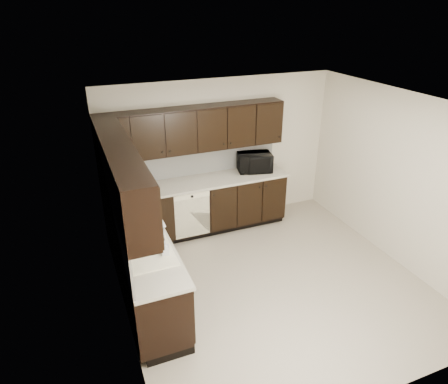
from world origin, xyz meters
The scene contains 20 objects.
floor centered at (0.00, 0.00, 0.00)m, with size 4.00×4.00×0.00m, color #A89D8B.
ceiling centered at (0.00, 0.00, 2.50)m, with size 4.00×4.00×0.00m, color white.
wall_back centered at (0.00, 2.00, 1.25)m, with size 4.00×0.02×2.50m, color beige.
wall_left centered at (-2.00, 0.00, 1.25)m, with size 0.02×4.00×2.50m, color beige.
wall_right centered at (2.00, 0.00, 1.25)m, with size 0.02×4.00×2.50m, color beige.
wall_front centered at (0.00, -2.00, 1.25)m, with size 4.00×0.02×2.50m, color beige.
lower_cabinets centered at (-1.01, 1.11, 0.41)m, with size 3.00×2.80×0.90m.
countertop centered at (-1.01, 1.11, 0.92)m, with size 3.03×2.83×0.04m.
backsplash centered at (-1.22, 1.32, 1.18)m, with size 3.00×2.80×0.48m.
upper_cabinets centered at (-1.10, 1.20, 1.77)m, with size 3.00×2.80×0.70m.
dishwasher centered at (-0.70, 1.41, 0.55)m, with size 0.58×0.04×0.78m.
sink centered at (-1.68, -0.01, 0.88)m, with size 0.54×0.82×0.42m.
microwave centered at (0.54, 1.75, 1.10)m, with size 0.57×0.38×0.31m, color black.
soap_bottle_a centered at (-1.51, -0.16, 1.03)m, with size 0.08×0.08×0.18m, color gray.
soap_bottle_b centered at (-1.85, 0.14, 1.06)m, with size 0.09×0.09×0.23m, color gray.
toaster_oven centered at (-1.75, 1.69, 1.05)m, with size 0.36×0.27×0.23m, color silver.
storage_bin centered at (-1.69, 0.33, 1.04)m, with size 0.52×0.39×0.20m, color white.
blue_pitcher centered at (-1.58, 0.13, 1.07)m, with size 0.18×0.18×0.27m, color #0F1C91.
teal_tumbler centered at (-1.54, 0.65, 1.04)m, with size 0.09×0.09×0.20m, color #0B7D70.
paper_towel_roll centered at (-1.56, 0.70, 1.10)m, with size 0.14×0.14×0.32m, color white.
Camera 1 is at (-2.32, -3.95, 3.58)m, focal length 32.00 mm.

